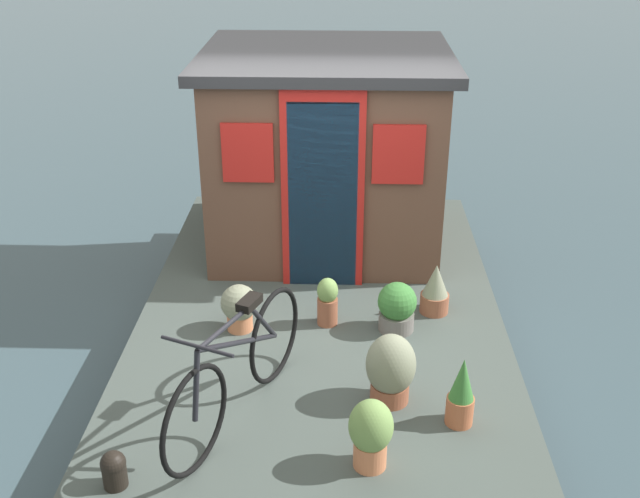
{
  "coord_description": "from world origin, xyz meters",
  "views": [
    {
      "loc": [
        -5.57,
        -0.18,
        3.79
      ],
      "look_at": [
        -0.2,
        0.0,
        1.15
      ],
      "focal_mm": 42.42,
      "sensor_mm": 36.0,
      "label": 1
    }
  ],
  "objects": [
    {
      "name": "ground_plane",
      "position": [
        0.0,
        0.0,
        0.0
      ],
      "size": [
        60.0,
        60.0,
        0.0
      ],
      "primitive_type": "plane",
      "color": "#384C54"
    },
    {
      "name": "houseboat_deck",
      "position": [
        0.0,
        0.0,
        0.23
      ],
      "size": [
        5.14,
        3.07,
        0.45
      ],
      "color": "#424C47",
      "rests_on": "ground_plane"
    },
    {
      "name": "houseboat_cabin",
      "position": [
        1.46,
        0.0,
        1.42
      ],
      "size": [
        2.08,
        2.33,
        1.92
      ],
      "color": "brown",
      "rests_on": "houseboat_deck"
    },
    {
      "name": "bicycle",
      "position": [
        -1.43,
        0.51,
        0.85
      ],
      "size": [
        1.65,
        0.76,
        0.86
      ],
      "color": "black",
      "rests_on": "houseboat_deck"
    },
    {
      "name": "potted_plant_fern",
      "position": [
        -1.2,
        -0.53,
        0.72
      ],
      "size": [
        0.35,
        0.35,
        0.53
      ],
      "color": "#935138",
      "rests_on": "houseboat_deck"
    },
    {
      "name": "potted_plant_lavender",
      "position": [
        -0.29,
        0.66,
        0.67
      ],
      "size": [
        0.3,
        0.3,
        0.4
      ],
      "color": "#C6754C",
      "rests_on": "houseboat_deck"
    },
    {
      "name": "potted_plant_rosemary",
      "position": [
        -0.18,
        -0.06,
        0.67
      ],
      "size": [
        0.17,
        0.17,
        0.42
      ],
      "color": "#935138",
      "rests_on": "houseboat_deck"
    },
    {
      "name": "potted_plant_ivy",
      "position": [
        -1.43,
        -0.99,
        0.7
      ],
      "size": [
        0.19,
        0.19,
        0.52
      ],
      "color": "#B2603D",
      "rests_on": "houseboat_deck"
    },
    {
      "name": "potted_plant_basil",
      "position": [
        0.04,
        -0.97,
        0.66
      ],
      "size": [
        0.25,
        0.25,
        0.45
      ],
      "color": "#935138",
      "rests_on": "houseboat_deck"
    },
    {
      "name": "potted_plant_thyme",
      "position": [
        -0.25,
        -0.63,
        0.66
      ],
      "size": [
        0.32,
        0.32,
        0.42
      ],
      "color": "slate",
      "rests_on": "houseboat_deck"
    },
    {
      "name": "potted_plant_mint",
      "position": [
        -1.87,
        -0.37,
        0.71
      ],
      "size": [
        0.28,
        0.28,
        0.49
      ],
      "color": "#C6754C",
      "rests_on": "houseboat_deck"
    },
    {
      "name": "mooring_bollard",
      "position": [
        -2.1,
        1.19,
        0.58
      ],
      "size": [
        0.16,
        0.16,
        0.25
      ],
      "color": "black",
      "rests_on": "houseboat_deck"
    }
  ]
}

